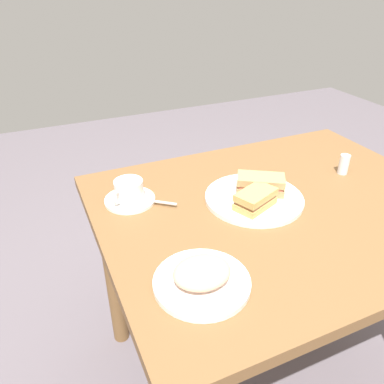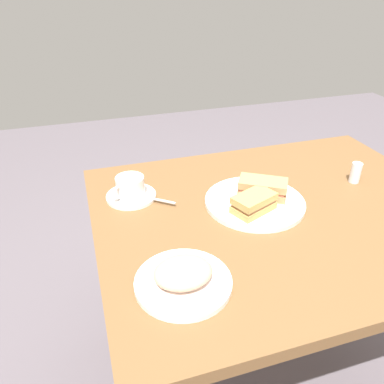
% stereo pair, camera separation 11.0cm
% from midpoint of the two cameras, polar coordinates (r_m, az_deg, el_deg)
% --- Properties ---
extents(ground_plane, '(6.00, 6.00, 0.00)m').
position_cam_midpoint_polar(ground_plane, '(1.64, 7.99, -24.16)').
color(ground_plane, '#61595F').
extents(dining_table, '(1.05, 0.83, 0.74)m').
position_cam_midpoint_polar(dining_table, '(1.19, 10.13, -6.48)').
color(dining_table, brown).
rests_on(dining_table, ground_plane).
extents(sandwich_plate, '(0.29, 0.29, 0.01)m').
position_cam_midpoint_polar(sandwich_plate, '(1.12, 6.49, -1.02)').
color(sandwich_plate, white).
rests_on(sandwich_plate, dining_table).
extents(sandwich_front, '(0.15, 0.13, 0.05)m').
position_cam_midpoint_polar(sandwich_front, '(1.13, 7.50, 1.14)').
color(sandwich_front, tan).
rests_on(sandwich_front, sandwich_plate).
extents(sandwich_back, '(0.14, 0.11, 0.05)m').
position_cam_midpoint_polar(sandwich_back, '(1.06, 6.49, -1.10)').
color(sandwich_back, tan).
rests_on(sandwich_back, sandwich_plate).
extents(coffee_saucer, '(0.15, 0.15, 0.01)m').
position_cam_midpoint_polar(coffee_saucer, '(1.14, -12.03, -1.24)').
color(coffee_saucer, white).
rests_on(coffee_saucer, dining_table).
extents(coffee_cup, '(0.10, 0.08, 0.06)m').
position_cam_midpoint_polar(coffee_cup, '(1.12, -12.28, 0.29)').
color(coffee_cup, white).
rests_on(coffee_cup, coffee_saucer).
extents(spoon, '(0.08, 0.07, 0.01)m').
position_cam_midpoint_polar(spoon, '(1.10, -8.47, -1.44)').
color(spoon, silver).
rests_on(spoon, coffee_saucer).
extents(side_plate, '(0.21, 0.21, 0.01)m').
position_cam_midpoint_polar(side_plate, '(0.84, -2.38, -13.50)').
color(side_plate, white).
rests_on(side_plate, dining_table).
extents(side_food_pile, '(0.13, 0.11, 0.04)m').
position_cam_midpoint_polar(side_food_pile, '(0.82, -2.43, -12.05)').
color(side_food_pile, '#D6A986').
rests_on(side_food_pile, side_plate).
extents(salt_shaker, '(0.03, 0.03, 0.07)m').
position_cam_midpoint_polar(salt_shaker, '(1.33, 19.60, 3.87)').
color(salt_shaker, silver).
rests_on(salt_shaker, dining_table).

